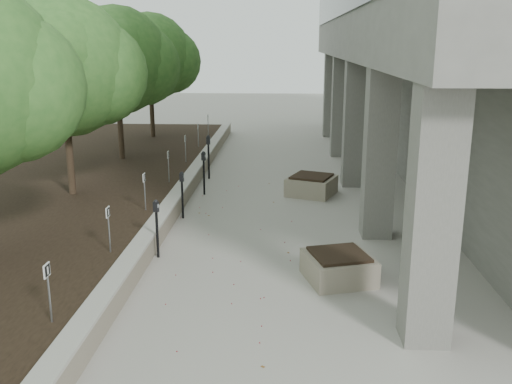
% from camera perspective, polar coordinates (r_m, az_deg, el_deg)
% --- Properties ---
extents(ground, '(90.00, 90.00, 0.00)m').
position_cam_1_polar(ground, '(8.62, -5.64, -17.13)').
color(ground, '#A09C93').
rests_on(ground, ground).
extents(retaining_wall, '(0.39, 26.00, 0.50)m').
position_cam_1_polar(retaining_wall, '(17.05, -7.29, 0.11)').
color(retaining_wall, gray).
rests_on(retaining_wall, ground).
extents(planting_bed, '(7.00, 26.00, 0.40)m').
position_cam_1_polar(planting_bed, '(18.08, -18.83, 0.10)').
color(planting_bed, '#2E2117').
rests_on(planting_bed, ground).
extents(crabapple_tree_3, '(4.60, 4.00, 5.44)m').
position_cam_1_polar(crabapple_tree_3, '(16.42, -18.66, 9.07)').
color(crabapple_tree_3, '#2F6225').
rests_on(crabapple_tree_3, planting_bed).
extents(crabapple_tree_4, '(4.60, 4.00, 5.44)m').
position_cam_1_polar(crabapple_tree_4, '(21.14, -13.71, 10.55)').
color(crabapple_tree_4, '#2F6225').
rests_on(crabapple_tree_4, planting_bed).
extents(crabapple_tree_5, '(4.60, 4.00, 5.44)m').
position_cam_1_polar(crabapple_tree_5, '(25.96, -10.57, 11.44)').
color(crabapple_tree_5, '#2F6225').
rests_on(crabapple_tree_5, planting_bed).
extents(parking_sign_2, '(0.04, 0.22, 0.96)m').
position_cam_1_polar(parking_sign_2, '(9.26, -20.06, -9.52)').
color(parking_sign_2, black).
rests_on(parking_sign_2, planting_bed).
extents(parking_sign_3, '(0.04, 0.22, 0.96)m').
position_cam_1_polar(parking_sign_3, '(11.88, -14.54, -3.68)').
color(parking_sign_3, black).
rests_on(parking_sign_3, planting_bed).
extents(parking_sign_4, '(0.04, 0.22, 0.96)m').
position_cam_1_polar(parking_sign_4, '(14.64, -11.10, 0.02)').
color(parking_sign_4, black).
rests_on(parking_sign_4, planting_bed).
extents(parking_sign_5, '(0.04, 0.22, 0.96)m').
position_cam_1_polar(parking_sign_5, '(17.49, -8.77, 2.54)').
color(parking_sign_5, black).
rests_on(parking_sign_5, planting_bed).
extents(parking_sign_6, '(0.04, 0.22, 0.96)m').
position_cam_1_polar(parking_sign_6, '(20.37, -7.09, 4.34)').
color(parking_sign_6, black).
rests_on(parking_sign_6, planting_bed).
extents(parking_sign_7, '(0.04, 0.22, 0.96)m').
position_cam_1_polar(parking_sign_7, '(23.29, -5.82, 5.69)').
color(parking_sign_7, black).
rests_on(parking_sign_7, planting_bed).
extents(parking_sign_8, '(0.04, 0.22, 0.96)m').
position_cam_1_polar(parking_sign_8, '(26.23, -4.83, 6.74)').
color(parking_sign_8, black).
rests_on(parking_sign_8, planting_bed).
extents(parking_meter_2, '(0.15, 0.13, 1.31)m').
position_cam_1_polar(parking_meter_2, '(12.44, -9.91, -3.66)').
color(parking_meter_2, black).
rests_on(parking_meter_2, ground).
extents(parking_meter_3, '(0.14, 0.10, 1.28)m').
position_cam_1_polar(parking_meter_3, '(15.10, -7.41, -0.31)').
color(parking_meter_3, black).
rests_on(parking_meter_3, ground).
extents(parking_meter_4, '(0.16, 0.13, 1.36)m').
position_cam_1_polar(parking_meter_4, '(17.38, -5.25, 1.91)').
color(parking_meter_4, black).
rests_on(parking_meter_4, ground).
extents(parking_meter_5, '(0.15, 0.11, 1.51)m').
position_cam_1_polar(parking_meter_5, '(19.43, -4.78, 3.52)').
color(parking_meter_5, black).
rests_on(parking_meter_5, ground).
extents(planter_front, '(1.51, 1.51, 0.57)m').
position_cam_1_polar(planter_front, '(11.36, 8.29, -7.41)').
color(planter_front, gray).
rests_on(planter_front, ground).
extents(planter_back, '(1.70, 1.70, 0.61)m').
position_cam_1_polar(planter_back, '(17.49, 5.58, 0.72)').
color(planter_back, gray).
rests_on(planter_back, ground).
extents(berry_scatter, '(3.30, 14.10, 0.02)m').
position_cam_1_polar(berry_scatter, '(13.11, -2.86, -5.46)').
color(berry_scatter, maroon).
rests_on(berry_scatter, ground).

